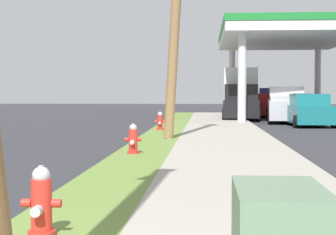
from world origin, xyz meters
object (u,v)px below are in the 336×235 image
truck_black_at_far_bay (241,95)px  car_teal_by_near_pump (308,111)px  fire_hydrant_nearest (41,205)px  truck_silver_on_apron (287,106)px  fire_hydrant_third (160,122)px  fire_hydrant_second (133,140)px  truck_navy_at_forecourt (271,102)px  car_red_by_far_pump (259,106)px

truck_black_at_far_bay → car_teal_by_near_pump: bearing=-66.5°
fire_hydrant_nearest → truck_silver_on_apron: size_ratio=0.13×
truck_silver_on_apron → truck_black_at_far_bay: bearing=125.3°
fire_hydrant_third → car_teal_by_near_pump: bearing=37.4°
fire_hydrant_second → car_teal_by_near_pump: bearing=64.6°
fire_hydrant_nearest → truck_navy_at_forecourt: (6.55, 36.88, 0.47)m
truck_navy_at_forecourt → truck_silver_on_apron: 11.09m
fire_hydrant_nearest → fire_hydrant_third: same height
fire_hydrant_third → car_red_by_far_pump: (5.43, 15.75, 0.28)m
car_teal_by_near_pump → truck_black_at_far_bay: size_ratio=0.70×
truck_silver_on_apron → car_red_by_far_pump: bearing=96.8°
car_teal_by_near_pump → truck_black_at_far_bay: 7.28m
fire_hydrant_third → truck_navy_at_forecourt: size_ratio=0.14×
fire_hydrant_second → fire_hydrant_third: same height
fire_hydrant_second → truck_black_at_far_bay: size_ratio=0.11×
fire_hydrant_nearest → fire_hydrant_second: size_ratio=1.00×
truck_navy_at_forecourt → truck_silver_on_apron: size_ratio=0.99×
car_teal_by_near_pump → truck_silver_on_apron: bearing=99.6°
car_teal_by_near_pump → truck_silver_on_apron: (-0.57, 3.36, 0.19)m
car_red_by_far_pump → truck_black_at_far_bay: size_ratio=0.71×
car_teal_by_near_pump → fire_hydrant_second: bearing=-115.4°
fire_hydrant_third → truck_black_at_far_bay: 12.57m
truck_navy_at_forecourt → truck_silver_on_apron: bearing=-92.1°
fire_hydrant_second → truck_navy_at_forecourt: bearing=77.0°
fire_hydrant_third → car_red_by_far_pump: 16.66m
fire_hydrant_third → car_teal_by_near_pump: 8.64m
car_teal_by_near_pump → truck_navy_at_forecourt: (-0.16, 14.44, 0.19)m
car_red_by_far_pump → truck_black_at_far_bay: 4.20m
fire_hydrant_second → truck_silver_on_apron: (6.22, 17.65, 0.47)m
fire_hydrant_third → truck_silver_on_apron: size_ratio=0.13×
fire_hydrant_third → fire_hydrant_nearest: bearing=-89.5°
fire_hydrant_second → car_teal_by_near_pump: (6.79, 14.28, 0.28)m
fire_hydrant_nearest → truck_black_at_far_bay: size_ratio=0.11×
fire_hydrant_second → truck_silver_on_apron: truck_silver_on_apron is taller
car_teal_by_near_pump → truck_black_at_far_bay: truck_black_at_far_bay is taller
car_red_by_far_pump → truck_silver_on_apron: truck_silver_on_apron is taller
truck_silver_on_apron → fire_hydrant_third: bearing=-126.1°
fire_hydrant_nearest → truck_black_at_far_bay: bearing=82.5°
truck_navy_at_forecourt → fire_hydrant_third: bearing=-108.8°
fire_hydrant_third → car_red_by_far_pump: bearing=71.0°
truck_navy_at_forecourt → truck_black_at_far_bay: bearing=-109.3°
car_teal_by_near_pump → truck_navy_at_forecourt: bearing=90.6°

